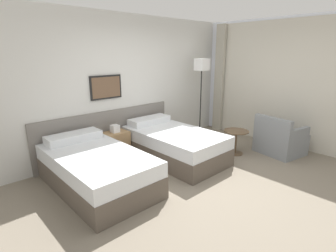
% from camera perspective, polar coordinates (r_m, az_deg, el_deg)
% --- Properties ---
extents(ground_plane, '(16.00, 16.00, 0.00)m').
position_cam_1_polar(ground_plane, '(4.37, 8.66, -11.39)').
color(ground_plane, slate).
extents(wall_headboard, '(10.00, 0.10, 2.70)m').
position_cam_1_polar(wall_headboard, '(5.41, -8.36, 8.33)').
color(wall_headboard, silver).
rests_on(wall_headboard, ground_plane).
extents(wall_window, '(0.21, 4.52, 2.70)m').
position_cam_1_polar(wall_window, '(6.12, 25.60, 8.22)').
color(wall_window, white).
rests_on(wall_window, ground_plane).
extents(bed_near_door, '(1.11, 1.95, 0.68)m').
position_cam_1_polar(bed_near_door, '(4.14, -15.31, -8.98)').
color(bed_near_door, brown).
rests_on(bed_near_door, ground_plane).
extents(bed_near_window, '(1.11, 1.95, 0.68)m').
position_cam_1_polar(bed_near_window, '(5.02, 1.19, -3.97)').
color(bed_near_window, brown).
rests_on(bed_near_window, ground_plane).
extents(nightstand, '(0.46, 0.34, 0.67)m').
position_cam_1_polar(nightstand, '(5.12, -11.28, -4.02)').
color(nightstand, '#9E7A51').
rests_on(nightstand, ground_plane).
extents(floor_lamp, '(0.26, 0.26, 1.84)m').
position_cam_1_polar(floor_lamp, '(6.14, 7.35, 11.88)').
color(floor_lamp, black).
rests_on(floor_lamp, ground_plane).
extents(side_table, '(0.49, 0.49, 0.48)m').
position_cam_1_polar(side_table, '(5.41, 14.55, -2.39)').
color(side_table, brown).
rests_on(side_table, ground_plane).
extents(armchair, '(0.85, 0.91, 0.78)m').
position_cam_1_polar(armchair, '(5.73, 23.11, -2.91)').
color(armchair, gray).
rests_on(armchair, ground_plane).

